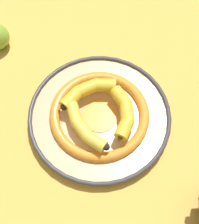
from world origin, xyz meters
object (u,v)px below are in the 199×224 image
object	(u,v)px
decorative_bowl	(100,116)
banana_a	(83,127)
banana_b	(124,114)
banana_c	(89,90)

from	to	relation	value
decorative_bowl	banana_a	bearing A→B (deg)	-147.94
banana_a	banana_b	xyz separation A→B (m)	(0.11, 0.00, 0.00)
decorative_bowl	banana_c	distance (m)	0.07
decorative_bowl	banana_b	bearing A→B (deg)	-29.25
banana_b	banana_c	distance (m)	0.12
decorative_bowl	banana_a	xyz separation A→B (m)	(-0.06, -0.03, 0.04)
banana_a	banana_c	xyz separation A→B (m)	(0.05, 0.10, 0.00)
banana_a	banana_b	bearing A→B (deg)	73.70
banana_a	banana_c	world-z (taller)	banana_c
decorative_bowl	banana_a	world-z (taller)	banana_a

